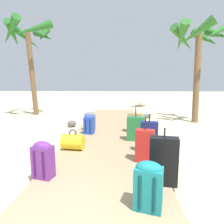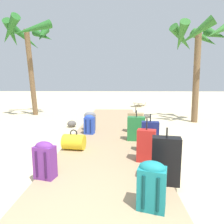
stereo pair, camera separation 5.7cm
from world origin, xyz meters
The scene contains 18 objects.
ground_plane centered at (0.00, 3.66, 0.00)m, with size 60.00×60.00×0.00m, color beige.
boardwalk centered at (0.00, 4.57, 0.04)m, with size 2.01×9.14×0.08m, color tan.
duffel_bag_yellow centered at (-0.72, 2.70, 0.25)m, with size 0.50×0.38×0.44m.
suitcase_tan centered at (0.74, 4.25, 0.36)m, with size 0.48×0.33×0.73m.
suitcase_green centered at (0.68, 3.42, 0.38)m, with size 0.45×0.27×0.76m.
backpack_teal centered at (0.61, 0.75, 0.38)m, with size 0.36×0.29×0.56m.
suitcase_red centered at (0.74, 2.10, 0.38)m, with size 0.36×0.27×0.79m.
backpack_purple centered at (-0.86, 1.42, 0.38)m, with size 0.34×0.26×0.57m.
suitcase_black centered at (0.90, 1.31, 0.42)m, with size 0.42×0.25×0.81m.
backpack_grey centered at (-0.62, 4.45, 0.38)m, with size 0.37×0.30×0.57m.
backpack_blue centered at (-0.57, 4.00, 0.36)m, with size 0.30×0.26×0.54m.
suitcase_navy centered at (0.88, 2.58, 0.40)m, with size 0.36×0.20×0.80m.
palm_tree_near_right centered at (3.20, 6.20, 2.99)m, with size 2.31×2.38×3.74m.
palm_tree_far_left centered at (-3.74, 7.45, 3.38)m, with size 2.44×2.40×4.19m.
lounge_chair centered at (1.64, 11.32, 0.33)m, with size 1.09×1.63×0.81m.
rock_left_near centered at (-1.36, 5.18, 0.11)m, with size 0.31×0.30×0.22m, color #5B5651.
rock_right_near centered at (1.54, 3.18, 0.09)m, with size 0.24×0.20×0.17m, color #5B5651.
rock_right_mid centered at (1.39, 6.97, 0.08)m, with size 0.29×0.25×0.16m, color #5B5651.
Camera 1 is at (0.28, -1.30, 1.50)m, focal length 31.11 mm.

